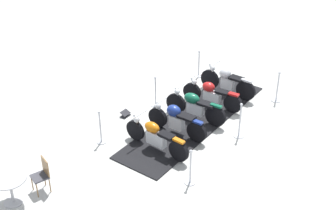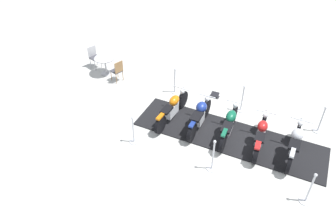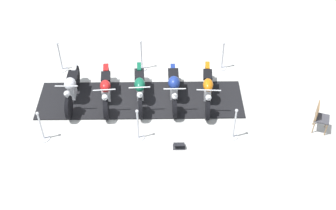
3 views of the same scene
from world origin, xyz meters
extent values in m
plane|color=silver|center=(0.00, 0.00, 0.00)|extent=(80.00, 80.00, 0.00)
cube|color=black|center=(0.00, 0.00, 0.02)|extent=(1.80, 6.34, 0.04)
cylinder|color=black|center=(0.75, -2.05, 0.39)|extent=(0.71, 0.11, 0.71)
cylinder|color=black|center=(-0.68, -2.06, 0.39)|extent=(0.71, 0.11, 0.71)
cube|color=silver|center=(0.04, -2.05, 0.44)|extent=(0.46, 0.19, 0.41)
ellipsoid|color=#B7BAC1|center=(0.15, -2.05, 0.79)|extent=(0.42, 0.35, 0.35)
cube|color=black|center=(-0.29, -2.06, 0.74)|extent=(0.48, 0.32, 0.08)
cube|color=#B7BAC1|center=(-0.68, -2.06, 0.77)|extent=(0.39, 0.13, 0.06)
cylinder|color=silver|center=(0.66, -2.05, 0.69)|extent=(0.35, 0.07, 0.59)
cylinder|color=silver|center=(0.56, -2.05, 1.05)|extent=(0.04, 0.65, 0.04)
sphere|color=silver|center=(0.66, -2.05, 0.85)|extent=(0.18, 0.18, 0.18)
cylinder|color=black|center=(0.78, -0.96, 0.35)|extent=(0.64, 0.19, 0.63)
cylinder|color=black|center=(-0.74, -1.10, 0.35)|extent=(0.64, 0.19, 0.63)
cube|color=silver|center=(0.02, -1.03, 0.40)|extent=(0.60, 0.29, 0.37)
ellipsoid|color=#AD1919|center=(0.16, -1.01, 0.72)|extent=(0.46, 0.36, 0.32)
cube|color=black|center=(-0.34, -1.06, 0.67)|extent=(0.47, 0.33, 0.08)
cube|color=#AD1919|center=(-0.74, -1.10, 0.70)|extent=(0.36, 0.19, 0.06)
cylinder|color=silver|center=(0.69, -0.97, 0.62)|extent=(0.33, 0.10, 0.53)
cylinder|color=silver|center=(0.60, -0.97, 0.95)|extent=(0.09, 0.65, 0.04)
sphere|color=silver|center=(0.70, -0.96, 0.75)|extent=(0.18, 0.18, 0.18)
cylinder|color=black|center=(0.72, 0.05, 0.38)|extent=(0.70, 0.15, 0.69)
cylinder|color=black|center=(-0.72, -0.05, 0.38)|extent=(0.70, 0.15, 0.69)
cube|color=silver|center=(0.00, 0.00, 0.42)|extent=(0.56, 0.23, 0.39)
ellipsoid|color=#0F5138|center=(0.14, 0.01, 0.76)|extent=(0.55, 0.36, 0.33)
cube|color=black|center=(-0.38, -0.03, 0.71)|extent=(0.57, 0.33, 0.08)
cube|color=#0F5138|center=(-0.72, -0.05, 0.76)|extent=(0.39, 0.15, 0.06)
cylinder|color=silver|center=(0.65, 0.05, 0.68)|extent=(0.27, 0.09, 0.59)
cylinder|color=silver|center=(0.58, 0.04, 1.03)|extent=(0.08, 0.62, 0.04)
sphere|color=silver|center=(0.68, 0.05, 0.83)|extent=(0.18, 0.18, 0.18)
cylinder|color=black|center=(0.69, 1.05, 0.36)|extent=(0.65, 0.14, 0.64)
cylinder|color=black|center=(-0.73, 1.00, 0.36)|extent=(0.65, 0.14, 0.64)
cube|color=silver|center=(-0.02, 1.03, 0.43)|extent=(0.47, 0.23, 0.44)
ellipsoid|color=navy|center=(0.10, 1.03, 0.81)|extent=(0.46, 0.37, 0.36)
cube|color=black|center=(-0.36, 1.02, 0.75)|extent=(0.53, 0.34, 0.08)
cube|color=navy|center=(-0.73, 1.00, 0.71)|extent=(0.36, 0.15, 0.06)
cylinder|color=silver|center=(0.63, 1.05, 0.63)|extent=(0.24, 0.08, 0.56)
cylinder|color=silver|center=(0.57, 1.05, 0.97)|extent=(0.06, 0.64, 0.04)
sphere|color=silver|center=(0.67, 1.05, 0.77)|extent=(0.18, 0.18, 0.18)
cylinder|color=black|center=(0.78, 2.02, 0.36)|extent=(0.64, 0.14, 0.64)
cylinder|color=black|center=(-0.85, 2.09, 0.36)|extent=(0.64, 0.14, 0.64)
cube|color=silver|center=(-0.04, 2.05, 0.41)|extent=(0.63, 0.23, 0.40)
ellipsoid|color=#D16B0F|center=(0.12, 2.05, 0.74)|extent=(0.51, 0.32, 0.30)
cube|color=black|center=(-0.42, 2.07, 0.69)|extent=(0.48, 0.29, 0.08)
cube|color=#D16B0F|center=(-0.85, 2.09, 0.71)|extent=(0.36, 0.15, 0.06)
cylinder|color=silver|center=(0.70, 2.02, 0.63)|extent=(0.32, 0.08, 0.54)
cylinder|color=silver|center=(0.61, 2.02, 0.96)|extent=(0.07, 0.70, 0.04)
sphere|color=silver|center=(0.71, 2.02, 0.76)|extent=(0.18, 0.18, 0.18)
cylinder|color=silver|center=(1.63, -2.65, 0.01)|extent=(0.33, 0.33, 0.03)
cylinder|color=silver|center=(1.63, -2.65, 0.49)|extent=(0.05, 0.05, 0.94)
sphere|color=silver|center=(1.63, -2.65, 1.00)|extent=(0.09, 0.09, 0.09)
cylinder|color=silver|center=(-1.54, -2.71, 0.01)|extent=(0.35, 0.35, 0.03)
cylinder|color=silver|center=(-1.54, -2.71, 0.52)|extent=(0.05, 0.05, 1.00)
sphere|color=silver|center=(-1.54, -2.71, 1.06)|extent=(0.09, 0.09, 0.09)
cylinder|color=silver|center=(-1.58, -0.03, 0.01)|extent=(0.32, 0.32, 0.03)
cylinder|color=silver|center=(-1.58, -0.03, 0.55)|extent=(0.05, 0.05, 1.05)
sphere|color=silver|center=(-1.58, -0.03, 1.11)|extent=(0.09, 0.09, 0.09)
cylinder|color=silver|center=(-1.63, 2.65, 0.01)|extent=(0.31, 0.31, 0.03)
cylinder|color=silver|center=(-1.63, 2.65, 0.50)|extent=(0.05, 0.05, 0.95)
sphere|color=silver|center=(-1.63, 2.65, 1.01)|extent=(0.09, 0.09, 0.09)
cylinder|color=silver|center=(1.54, 2.71, 0.01)|extent=(0.30, 0.30, 0.03)
cylinder|color=silver|center=(1.54, 2.71, 0.52)|extent=(0.05, 0.05, 0.98)
sphere|color=silver|center=(1.54, 2.71, 1.04)|extent=(0.09, 0.09, 0.09)
cylinder|color=silver|center=(1.58, 0.03, 0.01)|extent=(0.33, 0.33, 0.03)
cylinder|color=silver|center=(1.58, 0.03, 0.52)|extent=(0.05, 0.05, 0.98)
sphere|color=silver|center=(1.58, 0.03, 1.05)|extent=(0.09, 0.09, 0.09)
cube|color=#333338|center=(1.94, 1.17, 0.01)|extent=(0.21, 0.35, 0.02)
cube|color=black|center=(1.94, 1.17, 0.13)|extent=(0.22, 0.32, 0.11)
cylinder|color=olive|center=(1.13, 5.43, 0.22)|extent=(0.03, 0.03, 0.44)
cylinder|color=olive|center=(1.46, 5.33, 0.22)|extent=(0.03, 0.03, 0.44)
cylinder|color=olive|center=(1.03, 5.11, 0.22)|extent=(0.03, 0.03, 0.44)
cylinder|color=olive|center=(1.35, 5.01, 0.22)|extent=(0.03, 0.03, 0.44)
cube|color=#3F3F47|center=(1.24, 5.22, 0.46)|extent=(0.50, 0.50, 0.04)
cube|color=olive|center=(1.19, 5.04, 0.71)|extent=(0.39, 0.15, 0.46)
camera|label=1|loc=(-6.94, 10.72, 8.05)|focal=50.12mm
camera|label=2|loc=(-8.13, -1.85, 7.45)|focal=35.04mm
camera|label=3|loc=(10.05, 0.90, 9.16)|focal=46.81mm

